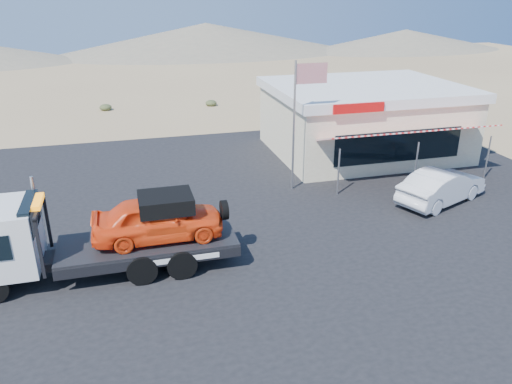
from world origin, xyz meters
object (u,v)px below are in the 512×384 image
white_sedan (442,186)px  flagpole (299,111)px  jerky_store (363,118)px  tow_truck (98,231)px

white_sedan → flagpole: bearing=37.7°
white_sedan → flagpole: (-5.64, 3.25, 2.99)m
jerky_store → flagpole: size_ratio=1.73×
tow_truck → white_sedan: size_ratio=1.84×
white_sedan → jerky_store: 7.81m
white_sedan → flagpole: flagpole is taller
white_sedan → jerky_store: bearing=-21.8°
white_sedan → tow_truck: bearing=76.2°
white_sedan → jerky_store: jerky_store is taller
jerky_store → flagpole: 7.36m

